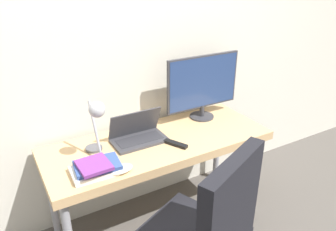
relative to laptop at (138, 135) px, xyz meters
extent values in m
cube|color=beige|center=(0.12, 0.30, 0.55)|extent=(8.00, 0.05, 2.60)
cube|color=tan|center=(0.12, -0.06, -0.07)|extent=(1.53, 0.60, 0.06)
cylinder|color=gray|center=(0.83, -0.30, -0.43)|extent=(0.05, 0.05, 0.64)
cylinder|color=gray|center=(-0.58, 0.18, -0.43)|extent=(0.05, 0.05, 0.64)
cylinder|color=gray|center=(0.83, 0.18, -0.43)|extent=(0.05, 0.05, 0.64)
cube|color=#38383D|center=(0.00, -0.02, -0.04)|extent=(0.36, 0.20, 0.02)
cube|color=#2D2D33|center=(0.00, -0.02, -0.03)|extent=(0.30, 0.12, 0.00)
cube|color=#38383D|center=(0.00, 0.04, 0.07)|extent=(0.36, 0.08, 0.19)
cube|color=navy|center=(0.00, 0.04, 0.07)|extent=(0.32, 0.07, 0.17)
cylinder|color=#333338|center=(0.59, 0.09, -0.04)|extent=(0.19, 0.19, 0.01)
cylinder|color=#333338|center=(0.59, 0.09, 0.01)|extent=(0.04, 0.04, 0.09)
cube|color=#333338|center=(0.59, 0.10, 0.24)|extent=(0.61, 0.02, 0.40)
cube|color=navy|center=(0.59, 0.09, 0.24)|extent=(0.58, 0.00, 0.38)
cylinder|color=#4C4C51|center=(-0.30, 0.03, -0.04)|extent=(0.11, 0.11, 0.02)
cylinder|color=#99999E|center=(-0.30, -0.04, 0.13)|extent=(0.02, 0.16, 0.33)
sphere|color=#B2B2B7|center=(-0.30, -0.12, 0.29)|extent=(0.09, 0.09, 0.09)
cube|color=black|center=(0.03, -0.91, 0.03)|extent=(0.46, 0.25, 0.53)
cube|color=silver|center=(-0.38, -0.22, -0.03)|extent=(0.25, 0.19, 0.03)
cube|color=#334C8C|center=(-0.36, -0.22, 0.00)|extent=(0.27, 0.20, 0.02)
cube|color=#753384|center=(-0.38, -0.24, 0.02)|extent=(0.18, 0.19, 0.02)
cube|color=black|center=(0.18, -0.18, -0.03)|extent=(0.11, 0.17, 0.02)
ellipsoid|color=white|center=(-0.25, -0.29, -0.02)|extent=(0.15, 0.09, 0.04)
camera|label=1|loc=(-0.79, -1.77, 1.03)|focal=35.00mm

